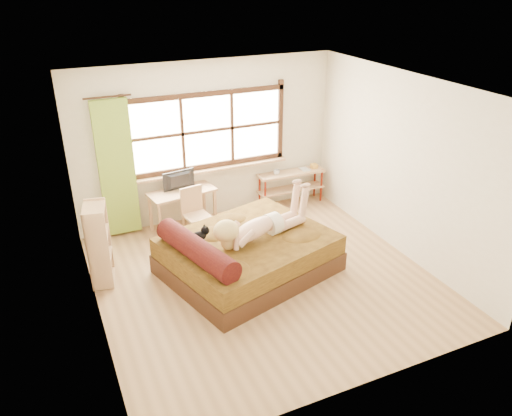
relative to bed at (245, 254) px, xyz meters
name	(u,v)px	position (x,y,z in m)	size (l,w,h in m)	color
floor	(264,278)	(0.18, -0.25, -0.30)	(4.50, 4.50, 0.00)	#9E754C
ceiling	(265,88)	(0.18, -0.25, 2.40)	(4.50, 4.50, 0.00)	white
wall_back	(208,142)	(0.18, 2.00, 1.05)	(4.50, 4.50, 0.00)	silver
wall_front	(367,280)	(0.18, -2.50, 1.05)	(4.50, 4.50, 0.00)	silver
wall_left	(86,224)	(-2.07, -0.25, 1.05)	(4.50, 4.50, 0.00)	silver
wall_right	(403,166)	(2.43, -0.25, 1.05)	(4.50, 4.50, 0.00)	silver
window	(208,133)	(0.18, 1.97, 1.21)	(2.80, 0.16, 1.46)	#FFEDBF
curtain	(117,169)	(-1.37, 1.88, 0.85)	(0.55, 0.10, 2.20)	olive
bed	(245,254)	(0.00, 0.00, 0.00)	(2.63, 2.32, 0.84)	#331E0F
woman	(260,216)	(0.20, -0.03, 0.59)	(1.56, 0.44, 0.67)	#D6A58A
kitten	(197,236)	(-0.67, 0.12, 0.39)	(0.33, 0.13, 0.27)	black
desk	(182,196)	(-0.41, 1.70, 0.29)	(1.15, 0.66, 0.68)	tan
monitor	(180,181)	(-0.41, 1.75, 0.54)	(0.55, 0.07, 0.32)	black
chair	(194,210)	(-0.32, 1.33, 0.17)	(0.44, 0.44, 0.85)	tan
pipe_shelf	(292,180)	(1.70, 1.82, 0.16)	(1.26, 0.33, 0.71)	tan
cup	(277,172)	(1.39, 1.82, 0.37)	(0.11, 0.11, 0.09)	gray
book	(301,170)	(1.89, 1.82, 0.33)	(0.15, 0.21, 0.02)	gray
bookshelf	(99,244)	(-1.90, 0.62, 0.29)	(0.37, 0.55, 1.16)	tan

